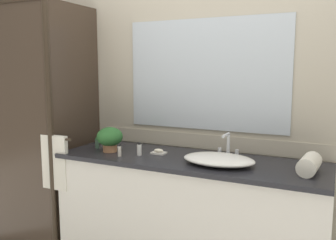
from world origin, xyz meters
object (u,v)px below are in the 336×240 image
object	(u,v)px
potted_plant	(110,138)
amenity_bottle_shampoo	(120,151)
soap_dish	(159,152)
rolled_towel_near_edge	(309,164)
faucet	(228,149)
sink_basin	(219,159)
amenity_bottle_conditioner	(139,149)
amenity_bottle_body_wash	(97,143)

from	to	relation	value
potted_plant	amenity_bottle_shampoo	world-z (taller)	potted_plant
soap_dish	rolled_towel_near_edge	bearing A→B (deg)	-3.09
faucet	rolled_towel_near_edge	bearing A→B (deg)	-17.24
potted_plant	soap_dish	distance (m)	0.37
sink_basin	soap_dish	distance (m)	0.48
sink_basin	soap_dish	xyz separation A→B (m)	(-0.47, 0.09, -0.02)
amenity_bottle_conditioner	amenity_bottle_body_wash	bearing A→B (deg)	171.00
rolled_towel_near_edge	potted_plant	bearing A→B (deg)	-178.39
sink_basin	rolled_towel_near_edge	xyz separation A→B (m)	(0.53, 0.03, 0.02)
sink_basin	amenity_bottle_body_wash	world-z (taller)	amenity_bottle_body_wash
potted_plant	sink_basin	bearing A→B (deg)	0.34
faucet	potted_plant	world-z (taller)	potted_plant
faucet	amenity_bottle_body_wash	bearing A→B (deg)	-171.49
rolled_towel_near_edge	soap_dish	bearing A→B (deg)	176.91
soap_dish	amenity_bottle_conditioner	xyz separation A→B (m)	(-0.10, -0.10, 0.03)
soap_dish	potted_plant	bearing A→B (deg)	-165.32
potted_plant	amenity_bottle_body_wash	bearing A→B (deg)	160.06
potted_plant	faucet	bearing A→B (deg)	13.85
amenity_bottle_body_wash	amenity_bottle_shampoo	xyz separation A→B (m)	(0.30, -0.15, 0.00)
faucet	soap_dish	bearing A→B (deg)	-166.78
amenity_bottle_body_wash	rolled_towel_near_edge	world-z (taller)	rolled_towel_near_edge
sink_basin	rolled_towel_near_edge	bearing A→B (deg)	3.58
potted_plant	rolled_towel_near_edge	bearing A→B (deg)	1.61
sink_basin	amenity_bottle_shampoo	world-z (taller)	amenity_bottle_shampoo
amenity_bottle_shampoo	rolled_towel_near_edge	size ratio (longest dim) A/B	0.36
potted_plant	amenity_bottle_shampoo	bearing A→B (deg)	-32.68
amenity_bottle_body_wash	amenity_bottle_shampoo	world-z (taller)	amenity_bottle_shampoo
potted_plant	amenity_bottle_conditioner	bearing A→B (deg)	-1.84
amenity_bottle_body_wash	amenity_bottle_conditioner	distance (m)	0.41
faucet	soap_dish	world-z (taller)	faucet
faucet	amenity_bottle_shampoo	distance (m)	0.74
potted_plant	amenity_bottle_body_wash	world-z (taller)	potted_plant
soap_dish	amenity_bottle_shampoo	distance (m)	0.28
soap_dish	amenity_bottle_conditioner	bearing A→B (deg)	-135.04
amenity_bottle_body_wash	potted_plant	bearing A→B (deg)	-19.94
potted_plant	amenity_bottle_body_wash	size ratio (longest dim) A/B	2.41
potted_plant	amenity_bottle_conditioner	distance (m)	0.26
soap_dish	amenity_bottle_shampoo	size ratio (longest dim) A/B	1.19
amenity_bottle_conditioner	faucet	bearing A→B (deg)	20.26
sink_basin	faucet	size ratio (longest dim) A/B	2.66
potted_plant	rolled_towel_near_edge	xyz separation A→B (m)	(1.35, 0.04, -0.05)
faucet	soap_dish	distance (m)	0.48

